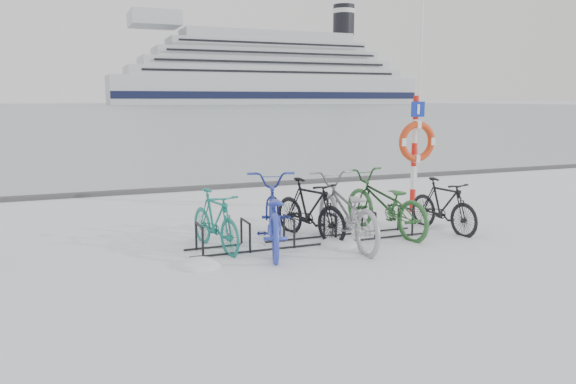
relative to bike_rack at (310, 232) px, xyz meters
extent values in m
plane|color=white|center=(0.00, 0.00, -0.18)|extent=(900.00, 900.00, 0.00)
cube|color=#A9B6BE|center=(0.00, 155.00, -0.17)|extent=(400.00, 298.00, 0.02)
cube|color=#3F3F42|center=(0.00, 5.90, -0.13)|extent=(400.00, 0.25, 0.10)
cylinder|color=black|center=(-1.80, -0.22, 0.04)|extent=(0.04, 0.04, 0.44)
cylinder|color=black|center=(-1.80, 0.22, 0.04)|extent=(0.04, 0.04, 0.44)
cylinder|color=black|center=(-1.80, 0.00, 0.26)|extent=(0.04, 0.44, 0.04)
cylinder|color=black|center=(-1.08, -0.22, 0.04)|extent=(0.04, 0.04, 0.44)
cylinder|color=black|center=(-1.08, 0.22, 0.04)|extent=(0.04, 0.04, 0.44)
cylinder|color=black|center=(-1.08, 0.00, 0.26)|extent=(0.04, 0.44, 0.04)
cylinder|color=black|center=(-0.36, -0.22, 0.04)|extent=(0.04, 0.04, 0.44)
cylinder|color=black|center=(-0.36, 0.22, 0.04)|extent=(0.04, 0.04, 0.44)
cylinder|color=black|center=(-0.36, 0.00, 0.26)|extent=(0.04, 0.44, 0.04)
cylinder|color=black|center=(0.36, -0.22, 0.04)|extent=(0.04, 0.04, 0.44)
cylinder|color=black|center=(0.36, 0.22, 0.04)|extent=(0.04, 0.04, 0.44)
cylinder|color=black|center=(0.36, 0.00, 0.26)|extent=(0.04, 0.44, 0.04)
cylinder|color=black|center=(1.08, -0.22, 0.04)|extent=(0.04, 0.04, 0.44)
cylinder|color=black|center=(1.08, 0.22, 0.04)|extent=(0.04, 0.04, 0.44)
cylinder|color=black|center=(1.08, 0.00, 0.26)|extent=(0.04, 0.44, 0.04)
cylinder|color=black|center=(1.80, -0.22, 0.04)|extent=(0.04, 0.04, 0.44)
cylinder|color=black|center=(1.80, 0.22, 0.04)|extent=(0.04, 0.04, 0.44)
cylinder|color=black|center=(1.80, 0.00, 0.26)|extent=(0.04, 0.44, 0.04)
cylinder|color=black|center=(0.00, -0.22, -0.16)|extent=(4.00, 0.03, 0.03)
cylinder|color=black|center=(0.00, 0.22, -0.16)|extent=(4.00, 0.03, 0.03)
cylinder|color=red|center=(2.97, 1.53, 0.05)|extent=(0.11, 0.11, 0.47)
cylinder|color=silver|center=(2.97, 1.53, 0.53)|extent=(0.11, 0.11, 0.47)
cylinder|color=red|center=(2.97, 1.53, 1.00)|extent=(0.11, 0.11, 0.47)
cylinder|color=silver|center=(2.97, 1.53, 1.47)|extent=(0.11, 0.11, 0.47)
cylinder|color=red|center=(2.97, 1.53, 1.94)|extent=(0.11, 0.11, 0.47)
torus|color=red|center=(2.97, 1.44, 1.26)|extent=(0.82, 0.14, 0.82)
cube|color=#0D2399|center=(2.97, 1.45, 1.90)|extent=(0.30, 0.03, 0.30)
cylinder|color=silver|center=(3.08, 1.58, 1.96)|extent=(0.04, 0.04, 4.28)
cube|color=silver|center=(82.05, 231.10, 5.69)|extent=(136.97, 25.44, 11.74)
cube|color=black|center=(82.05, 218.33, 3.73)|extent=(136.97, 0.30, 2.94)
cube|color=black|center=(82.05, 243.86, 3.73)|extent=(136.97, 0.30, 2.94)
cube|color=silver|center=(82.05, 231.10, 13.52)|extent=(122.30, 23.48, 3.91)
cube|color=silver|center=(82.05, 231.10, 21.34)|extent=(98.82, 20.55, 3.91)
cube|color=silver|center=(82.05, 231.10, 29.17)|extent=(75.34, 17.61, 3.91)
cube|color=silver|center=(33.13, 231.10, 34.06)|extent=(19.57, 19.57, 5.87)
cylinder|color=black|center=(119.23, 231.10, 37.98)|extent=(9.78, 9.78, 13.70)
cube|color=black|center=(82.05, 219.16, 17.43)|extent=(107.62, 0.20, 11.74)
imported|color=#197467|center=(-1.50, 0.20, 0.29)|extent=(0.75, 1.64, 0.95)
imported|color=#2B3CAD|center=(-0.68, -0.12, 0.40)|extent=(1.41, 2.35, 1.16)
imported|color=black|center=(0.14, 0.31, 0.33)|extent=(0.98, 1.77, 1.02)
imported|color=gray|center=(0.49, -0.30, 0.39)|extent=(0.86, 2.23, 1.15)
imported|color=#285829|center=(1.47, 0.15, 0.37)|extent=(1.05, 2.20, 1.11)
imported|color=black|center=(2.51, -0.09, 0.30)|extent=(0.66, 1.63, 0.95)
ellipsoid|color=white|center=(0.43, 0.39, -0.18)|extent=(0.39, 0.39, 0.14)
ellipsoid|color=white|center=(0.38, -0.30, -0.18)|extent=(0.60, 0.60, 0.21)
ellipsoid|color=white|center=(-0.90, 0.22, -0.18)|extent=(0.42, 0.42, 0.15)
ellipsoid|color=white|center=(-1.95, -0.62, -0.18)|extent=(0.62, 0.62, 0.22)
ellipsoid|color=white|center=(2.60, 0.02, -0.18)|extent=(0.39, 0.39, 0.14)
ellipsoid|color=white|center=(1.02, 0.37, -0.18)|extent=(0.47, 0.47, 0.16)
camera|label=1|loc=(-3.58, -8.04, 2.10)|focal=35.00mm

